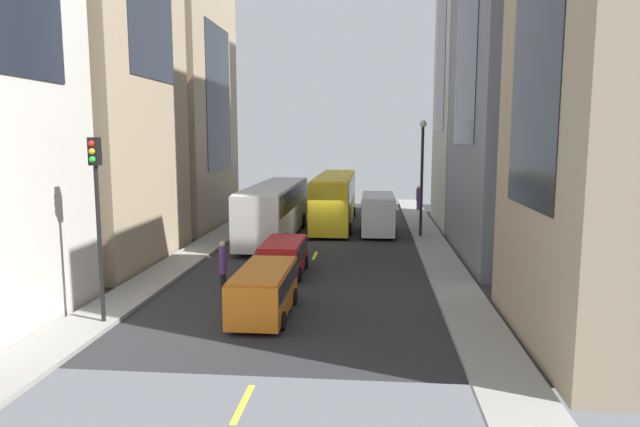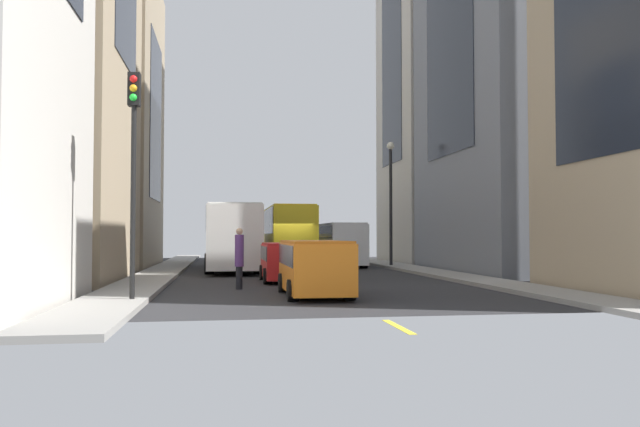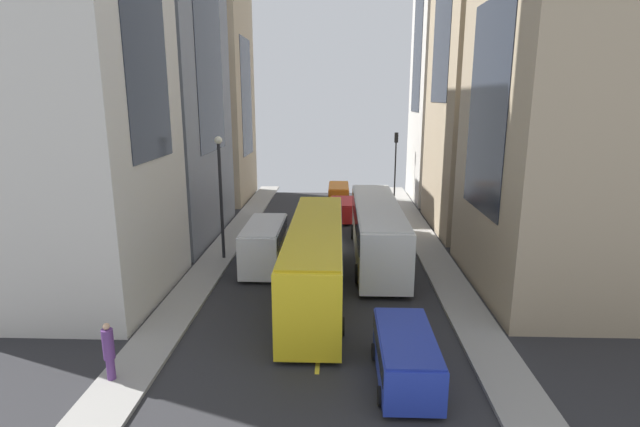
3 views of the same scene
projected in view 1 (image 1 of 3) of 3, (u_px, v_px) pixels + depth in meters
ground_plane at (322, 241)px, 33.99m from camera, size 38.89×38.89×0.00m
sidewalk_west at (217, 238)px, 34.58m from camera, size 1.91×44.00×0.15m
sidewalk_east at (430, 242)px, 33.38m from camera, size 1.91×44.00×0.15m
lane_stripe_0 at (243, 404)px, 13.28m from camera, size 0.16×2.00×0.01m
lane_stripe_1 at (293, 301)px, 21.56m from camera, size 0.16×2.00×0.01m
lane_stripe_2 at (315, 255)px, 29.85m from camera, size 0.16×2.00×0.01m
lane_stripe_3 at (327, 230)px, 38.13m from camera, size 0.16×2.00×0.01m
lane_stripe_4 at (335, 213)px, 46.42m from camera, size 0.16×2.00×0.01m
lane_stripe_5 at (341, 201)px, 54.70m from camera, size 0.16×2.00×0.01m
building_west_2 at (157, 99)px, 39.00m from camera, size 8.87×10.70×17.82m
building_east_2 at (498, 9)px, 37.89m from camera, size 7.45×8.70×29.71m
city_bus_white at (275, 206)px, 34.87m from camera, size 2.80×12.83×3.35m
streetcar_yellow at (335, 195)px, 40.14m from camera, size 2.70×13.25×3.59m
delivery_van_white at (378, 211)px, 36.25m from camera, size 2.25×5.36×2.58m
car_orange_0 at (264, 288)px, 19.71m from camera, size 1.94×4.55×1.70m
car_red_1 at (283, 255)px, 25.69m from camera, size 1.96×4.02×1.56m
car_blue_2 at (301, 199)px, 47.83m from camera, size 2.07×4.41×1.73m
pedestrian_crossing_mid at (418, 197)px, 47.35m from camera, size 0.38×0.38×2.04m
pedestrian_crossing_near at (223, 265)px, 22.62m from camera, size 0.31×0.31×2.12m
traffic_light_near_corner at (97, 196)px, 18.21m from camera, size 0.32×0.44×6.12m
streetlamp_near at (422, 166)px, 34.34m from camera, size 0.44×0.44×7.14m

